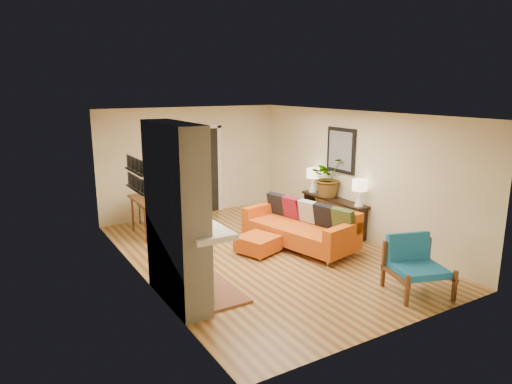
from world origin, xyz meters
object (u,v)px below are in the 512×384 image
at_px(sofa, 302,226).
at_px(lamp_near, 360,190).
at_px(houseplant, 328,177).
at_px(blue_chair, 415,262).
at_px(dining_table, 156,204).
at_px(lamp_far, 313,177).
at_px(ottoman, 258,243).
at_px(console_table, 334,205).

xyz_separation_m(sofa, lamp_near, (1.14, -0.35, 0.67)).
distance_m(sofa, houseplant, 1.49).
bearing_deg(houseplant, blue_chair, -105.77).
distance_m(dining_table, houseplant, 3.73).
distance_m(sofa, lamp_far, 1.75).
relative_size(blue_chair, lamp_near, 1.91).
height_order(sofa, dining_table, dining_table).
relative_size(dining_table, lamp_near, 3.39).
relative_size(ottoman, houseplant, 0.97).
distance_m(ottoman, console_table, 2.18).
distance_m(sofa, ottoman, 1.00).
xyz_separation_m(ottoman, dining_table, (-1.23, 2.10, 0.45)).
relative_size(dining_table, lamp_far, 3.39).
bearing_deg(sofa, ottoman, 176.31).
height_order(ottoman, lamp_near, lamp_near).
bearing_deg(ottoman, dining_table, 120.44).
xyz_separation_m(blue_chair, lamp_near, (0.89, 2.18, 0.60)).
xyz_separation_m(dining_table, houseplant, (3.34, -1.56, 0.51)).
relative_size(blue_chair, houseplant, 1.18).
bearing_deg(dining_table, sofa, -44.32).
xyz_separation_m(lamp_near, lamp_far, (0.00, 1.50, 0.00)).
height_order(lamp_far, houseplant, houseplant).
bearing_deg(blue_chair, ottoman, 115.38).
bearing_deg(lamp_far, sofa, -134.88).
distance_m(ottoman, lamp_far, 2.54).
relative_size(console_table, lamp_near, 3.43).
bearing_deg(blue_chair, lamp_far, 76.33).
distance_m(console_table, lamp_near, 0.90).
xyz_separation_m(ottoman, houseplant, (2.11, 0.54, 0.97)).
height_order(ottoman, blue_chair, blue_chair).
height_order(dining_table, lamp_near, lamp_near).
height_order(dining_table, console_table, dining_table).
distance_m(blue_chair, lamp_far, 3.83).
distance_m(console_table, lamp_far, 0.88).
relative_size(blue_chair, lamp_far, 1.91).
bearing_deg(lamp_far, console_table, -90.00).
bearing_deg(ottoman, houseplant, 14.32).
height_order(ottoman, houseplant, houseplant).
height_order(blue_chair, console_table, blue_chair).
xyz_separation_m(sofa, ottoman, (-0.98, 0.06, -0.20)).
distance_m(sofa, dining_table, 3.10).
bearing_deg(dining_table, lamp_near, -36.82).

